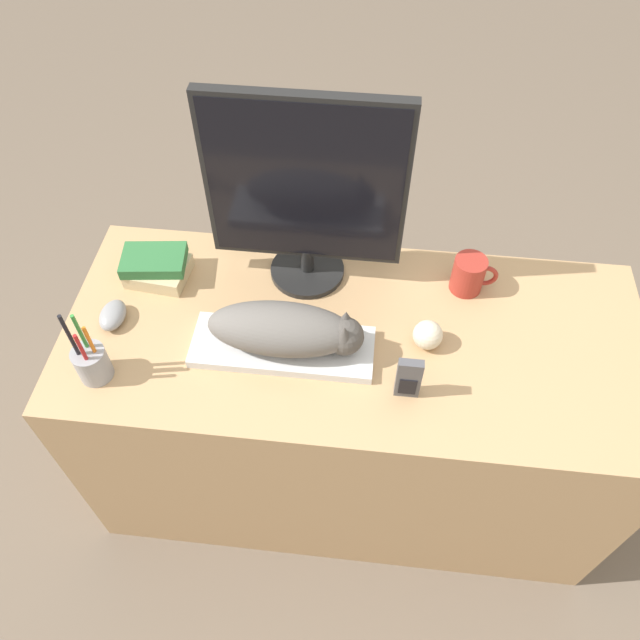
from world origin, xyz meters
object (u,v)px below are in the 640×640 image
(keyboard, at_px, (283,347))
(coffee_mug, at_px, (469,274))
(book_stack, at_px, (156,267))
(phone, at_px, (409,379))
(computer_mouse, at_px, (113,315))
(monitor, at_px, (305,190))
(cat, at_px, (289,330))
(baseball, at_px, (428,335))
(pen_cup, at_px, (92,362))

(keyboard, height_order, coffee_mug, coffee_mug)
(book_stack, bearing_deg, phone, -23.93)
(computer_mouse, height_order, book_stack, book_stack)
(monitor, xyz_separation_m, computer_mouse, (-0.47, -0.22, -0.26))
(book_stack, bearing_deg, cat, -28.10)
(phone, relative_size, book_stack, 0.70)
(cat, xyz_separation_m, coffee_mug, (0.43, 0.25, -0.03))
(monitor, relative_size, computer_mouse, 5.50)
(cat, distance_m, computer_mouse, 0.46)
(baseball, height_order, phone, phone)
(computer_mouse, distance_m, pen_cup, 0.17)
(computer_mouse, bearing_deg, baseball, 0.94)
(baseball, bearing_deg, book_stack, 168.20)
(phone, bearing_deg, cat, 162.23)
(cat, bearing_deg, baseball, 9.82)
(cat, distance_m, baseball, 0.34)
(pen_cup, height_order, phone, pen_cup)
(pen_cup, xyz_separation_m, baseball, (0.78, 0.18, -0.01))
(keyboard, bearing_deg, baseball, 9.30)
(computer_mouse, xyz_separation_m, baseball, (0.79, 0.01, 0.02))
(coffee_mug, relative_size, phone, 0.96)
(pen_cup, bearing_deg, computer_mouse, 93.69)
(cat, height_order, phone, cat)
(computer_mouse, relative_size, coffee_mug, 0.82)
(cat, bearing_deg, phone, -17.77)
(phone, distance_m, book_stack, 0.73)
(monitor, xyz_separation_m, coffee_mug, (0.42, -0.01, -0.23))
(monitor, bearing_deg, baseball, -32.54)
(phone, bearing_deg, coffee_mug, 66.49)
(cat, relative_size, pen_cup, 1.64)
(coffee_mug, height_order, phone, phone)
(computer_mouse, relative_size, pen_cup, 0.43)
(coffee_mug, bearing_deg, computer_mouse, -166.69)
(monitor, bearing_deg, book_stack, -172.14)
(monitor, relative_size, baseball, 7.30)
(monitor, xyz_separation_m, baseball, (0.32, -0.20, -0.25))
(keyboard, distance_m, baseball, 0.35)
(pen_cup, bearing_deg, phone, 2.24)
(baseball, distance_m, phone, 0.16)
(cat, distance_m, pen_cup, 0.46)
(keyboard, xyz_separation_m, computer_mouse, (-0.44, 0.04, 0.01))
(cat, distance_m, phone, 0.30)
(coffee_mug, bearing_deg, monitor, 179.16)
(cat, bearing_deg, computer_mouse, 174.49)
(monitor, height_order, pen_cup, monitor)
(coffee_mug, relative_size, baseball, 1.63)
(keyboard, bearing_deg, coffee_mug, 29.39)
(computer_mouse, xyz_separation_m, pen_cup, (0.01, -0.16, 0.03))
(cat, relative_size, coffee_mug, 3.12)
(book_stack, bearing_deg, coffee_mug, 3.38)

